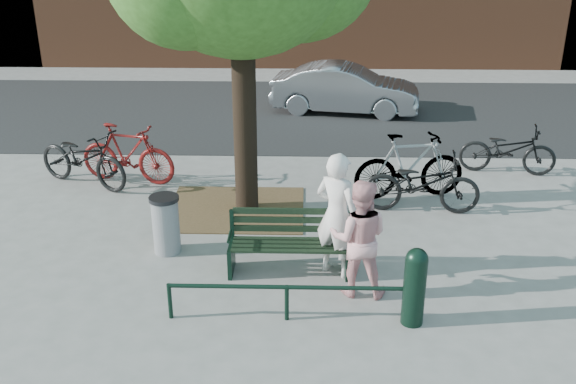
{
  "coord_description": "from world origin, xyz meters",
  "views": [
    {
      "loc": [
        0.2,
        -8.18,
        4.75
      ],
      "look_at": [
        -0.04,
        1.0,
        0.85
      ],
      "focal_mm": 40.0,
      "sensor_mm": 36.0,
      "label": 1
    }
  ],
  "objects_px": {
    "litter_bin": "(166,224)",
    "bollard": "(415,284)",
    "park_bench": "(289,241)",
    "person_left": "(337,215)",
    "person_right": "(359,238)",
    "parked_car": "(345,89)",
    "bicycle_c": "(421,183)"
  },
  "relations": [
    {
      "from": "bollard",
      "to": "litter_bin",
      "type": "xyz_separation_m",
      "value": [
        -3.5,
        1.83,
        -0.1
      ]
    },
    {
      "from": "bollard",
      "to": "litter_bin",
      "type": "distance_m",
      "value": 3.95
    },
    {
      "from": "litter_bin",
      "to": "bicycle_c",
      "type": "xyz_separation_m",
      "value": [
        4.15,
        1.6,
        0.06
      ]
    },
    {
      "from": "person_right",
      "to": "bollard",
      "type": "relative_size",
      "value": 1.57
    },
    {
      "from": "park_bench",
      "to": "bicycle_c",
      "type": "relative_size",
      "value": 0.86
    },
    {
      "from": "park_bench",
      "to": "litter_bin",
      "type": "xyz_separation_m",
      "value": [
        -1.9,
        0.52,
        -0.01
      ]
    },
    {
      "from": "person_left",
      "to": "parked_car",
      "type": "bearing_deg",
      "value": -59.72
    },
    {
      "from": "person_right",
      "to": "bollard",
      "type": "height_order",
      "value": "person_right"
    },
    {
      "from": "person_right",
      "to": "litter_bin",
      "type": "xyz_separation_m",
      "value": [
        -2.85,
        1.1,
        -0.36
      ]
    },
    {
      "from": "person_right",
      "to": "person_left",
      "type": "bearing_deg",
      "value": -56.09
    },
    {
      "from": "person_right",
      "to": "litter_bin",
      "type": "relative_size",
      "value": 1.79
    },
    {
      "from": "park_bench",
      "to": "person_left",
      "type": "relative_size",
      "value": 0.94
    },
    {
      "from": "bollard",
      "to": "bicycle_c",
      "type": "bearing_deg",
      "value": 79.24
    },
    {
      "from": "park_bench",
      "to": "person_left",
      "type": "height_order",
      "value": "person_left"
    },
    {
      "from": "parked_car",
      "to": "bollard",
      "type": "bearing_deg",
      "value": -168.45
    },
    {
      "from": "person_right",
      "to": "litter_bin",
      "type": "height_order",
      "value": "person_right"
    },
    {
      "from": "person_right",
      "to": "bicycle_c",
      "type": "relative_size",
      "value": 0.82
    },
    {
      "from": "person_left",
      "to": "litter_bin",
      "type": "height_order",
      "value": "person_left"
    },
    {
      "from": "park_bench",
      "to": "bollard",
      "type": "distance_m",
      "value": 2.07
    },
    {
      "from": "person_left",
      "to": "parked_car",
      "type": "distance_m",
      "value": 8.55
    },
    {
      "from": "litter_bin",
      "to": "parked_car",
      "type": "height_order",
      "value": "parked_car"
    },
    {
      "from": "person_left",
      "to": "person_right",
      "type": "distance_m",
      "value": 0.6
    },
    {
      "from": "park_bench",
      "to": "person_right",
      "type": "xyz_separation_m",
      "value": [
        0.95,
        -0.58,
        0.35
      ]
    },
    {
      "from": "person_left",
      "to": "person_right",
      "type": "bearing_deg",
      "value": 151.84
    },
    {
      "from": "person_left",
      "to": "litter_bin",
      "type": "relative_size",
      "value": 1.99
    },
    {
      "from": "litter_bin",
      "to": "bollard",
      "type": "bearing_deg",
      "value": -27.54
    },
    {
      "from": "person_left",
      "to": "litter_bin",
      "type": "xyz_separation_m",
      "value": [
        -2.58,
        0.57,
        -0.45
      ]
    },
    {
      "from": "parked_car",
      "to": "park_bench",
      "type": "bearing_deg",
      "value": -178.92
    },
    {
      "from": "person_right",
      "to": "parked_car",
      "type": "distance_m",
      "value": 9.06
    },
    {
      "from": "person_right",
      "to": "bicycle_c",
      "type": "xyz_separation_m",
      "value": [
        1.3,
        2.7,
        -0.3
      ]
    },
    {
      "from": "bollard",
      "to": "parked_car",
      "type": "bearing_deg",
      "value": 91.87
    },
    {
      "from": "bicycle_c",
      "to": "parked_car",
      "type": "bearing_deg",
      "value": 13.21
    }
  ]
}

